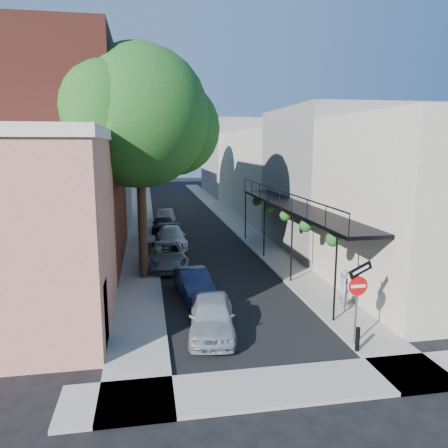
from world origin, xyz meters
name	(u,v)px	position (x,y,z in m)	size (l,w,h in m)	color
ground	(272,370)	(0.00, 0.00, 0.00)	(160.00, 160.00, 0.00)	black
road_surface	(184,215)	(0.00, 30.00, 0.01)	(6.00, 64.00, 0.01)	black
sidewalk_left	(142,216)	(-4.00, 30.00, 0.06)	(2.00, 64.00, 0.12)	gray
sidewalk_right	(225,214)	(4.00, 30.00, 0.06)	(2.00, 64.00, 0.12)	gray
sidewalk_cross	(282,386)	(0.00, -1.00, 0.06)	(12.00, 2.00, 0.12)	gray
buildings_left	(79,165)	(-9.30, 28.76, 4.94)	(10.10, 59.10, 12.00)	tan
buildings_right	(276,169)	(8.99, 29.49, 4.42)	(9.80, 55.00, 10.00)	beige
sign_post	(358,289)	(3.16, 0.97, 2.04)	(0.89, 0.17, 2.99)	#595B60
bollard	(358,339)	(3.00, 0.50, 0.52)	(0.14, 0.14, 0.80)	black
oak_near	(148,120)	(-3.37, 10.26, 7.88)	(7.48, 6.80, 11.42)	black
oak_mid	(147,140)	(-3.42, 18.23, 7.06)	(6.60, 6.00, 10.20)	black
oak_far	(147,127)	(-3.35, 27.27, 8.26)	(7.70, 7.00, 11.90)	black
parked_car_a	(212,316)	(-1.40, 2.85, 0.68)	(1.60, 3.97, 1.35)	#919AA1
parked_car_b	(194,283)	(-1.58, 6.97, 0.60)	(1.28, 3.66, 1.21)	#121C39
parked_car_c	(166,255)	(-2.60, 11.97, 0.67)	(2.23, 4.84, 1.35)	slate
parked_car_d	(172,237)	(-1.98, 16.93, 0.65)	(1.82, 4.49, 1.30)	silver
parked_car_e	(162,224)	(-2.39, 22.08, 0.65)	(1.53, 3.81, 1.30)	black
parked_car_f	(166,216)	(-1.93, 26.07, 0.59)	(1.24, 3.57, 1.18)	gray
pedestrian	(344,290)	(4.16, 3.96, 0.96)	(0.61, 0.40, 1.67)	gray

